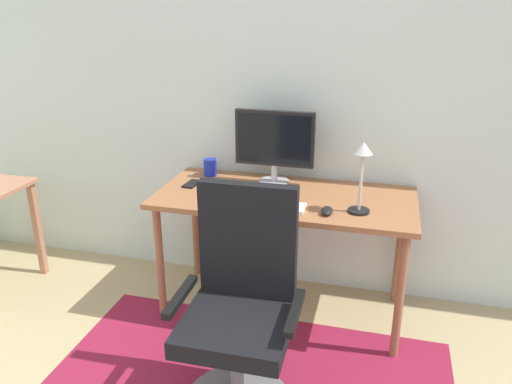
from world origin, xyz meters
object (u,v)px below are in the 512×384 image
object	(u,v)px
keyboard	(264,205)
monitor	(275,142)
office_chair	(240,322)
desk	(285,207)
cell_phone	(192,184)
coffee_cup	(210,167)
desk_lamp	(362,166)
computer_mouse	(327,211)

from	to	relation	value
keyboard	monitor	bearing A→B (deg)	95.25
keyboard	office_chair	size ratio (longest dim) A/B	0.42
desk	keyboard	xyz separation A→B (m)	(-0.07, -0.19, 0.08)
cell_phone	office_chair	distance (m)	1.02
desk	coffee_cup	xyz separation A→B (m)	(-0.52, 0.22, 0.13)
desk_lamp	office_chair	distance (m)	0.96
desk	cell_phone	world-z (taller)	cell_phone
desk	coffee_cup	size ratio (longest dim) A/B	13.95
computer_mouse	coffee_cup	distance (m)	0.89
desk	cell_phone	size ratio (longest dim) A/B	10.22
desk	cell_phone	xyz separation A→B (m)	(-0.56, 0.03, 0.08)
monitor	keyboard	xyz separation A→B (m)	(0.04, -0.39, -0.24)
desk	office_chair	bearing A→B (deg)	-92.22
desk	computer_mouse	size ratio (longest dim) A/B	13.76
desk	cell_phone	distance (m)	0.57
coffee_cup	desk_lamp	size ratio (longest dim) A/B	0.28
monitor	office_chair	size ratio (longest dim) A/B	0.45
desk	computer_mouse	world-z (taller)	computer_mouse
cell_phone	coffee_cup	bearing A→B (deg)	80.62
cell_phone	desk_lamp	world-z (taller)	desk_lamp
desk	monitor	xyz separation A→B (m)	(-0.11, 0.19, 0.32)
keyboard	desk_lamp	world-z (taller)	desk_lamp
desk	computer_mouse	distance (m)	0.34
office_chair	cell_phone	bearing A→B (deg)	122.43
cell_phone	office_chair	size ratio (longest dim) A/B	0.14
coffee_cup	office_chair	xyz separation A→B (m)	(0.49, -1.00, -0.36)
keyboard	coffee_cup	bearing A→B (deg)	137.30
office_chair	coffee_cup	bearing A→B (deg)	114.98
monitor	computer_mouse	size ratio (longest dim) A/B	4.48
desk	office_chair	world-z (taller)	office_chair
monitor	cell_phone	xyz separation A→B (m)	(-0.46, -0.16, -0.24)
keyboard	computer_mouse	distance (m)	0.33
coffee_cup	cell_phone	size ratio (longest dim) A/B	0.73
monitor	desk_lamp	world-z (taller)	monitor
desk_lamp	office_chair	xyz separation A→B (m)	(-0.44, -0.64, -0.56)
cell_phone	office_chair	bearing A→B (deg)	-52.15
desk	computer_mouse	xyz separation A→B (m)	(0.26, -0.21, 0.09)
coffee_cup	cell_phone	bearing A→B (deg)	-103.76
computer_mouse	office_chair	world-z (taller)	office_chair
keyboard	office_chair	bearing A→B (deg)	-86.09
keyboard	office_chair	distance (m)	0.67
keyboard	computer_mouse	world-z (taller)	computer_mouse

